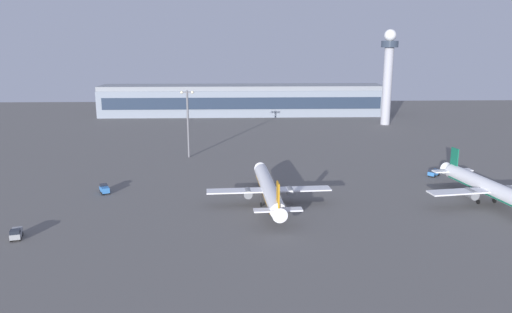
{
  "coord_description": "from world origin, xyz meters",
  "views": [
    {
      "loc": [
        -6.52,
        -122.05,
        39.15
      ],
      "look_at": [
        -1.23,
        27.1,
        4.0
      ],
      "focal_mm": 34.12,
      "sensor_mm": 36.0,
      "label": 1
    }
  ],
  "objects": [
    {
      "name": "ground_plane",
      "position": [
        0.0,
        0.0,
        0.0
      ],
      "size": [
        416.0,
        416.0,
        0.0
      ],
      "primitive_type": "plane",
      "color": "#605E5B"
    },
    {
      "name": "terminal_building",
      "position": [
        -4.63,
        145.02,
        8.09
      ],
      "size": [
        153.34,
        22.4,
        16.4
      ],
      "color": "gray",
      "rests_on": "ground"
    },
    {
      "name": "control_tower",
      "position": [
        64.77,
        110.29,
        25.82
      ],
      "size": [
        8.0,
        8.0,
        45.11
      ],
      "color": "#A8A8B2",
      "rests_on": "ground"
    },
    {
      "name": "airplane_mid_apron",
      "position": [
        55.28,
        -10.9,
        4.11
      ],
      "size": [
        33.07,
        42.33,
        10.87
      ],
      "rotation": [
        0.0,
        0.0,
        3.29
      ],
      "color": "white",
      "rests_on": "ground"
    },
    {
      "name": "airplane_taxiway_distant",
      "position": [
        0.71,
        -7.27,
        3.84
      ],
      "size": [
        30.81,
        39.57,
        10.15
      ],
      "rotation": [
        0.0,
        0.0,
        0.06
      ],
      "color": "white",
      "rests_on": "ground"
    },
    {
      "name": "cargo_loader",
      "position": [
        51.7,
        16.41,
        1.18
      ],
      "size": [
        4.38,
        4.24,
        2.25
      ],
      "rotation": [
        0.0,
        0.0,
        2.31
      ],
      "color": "#3372BF",
      "rests_on": "ground"
    },
    {
      "name": "baggage_tractor",
      "position": [
        -52.17,
        -27.54,
        1.18
      ],
      "size": [
        2.99,
        4.51,
        2.25
      ],
      "rotation": [
        0.0,
        0.0,
        3.41
      ],
      "color": "gray",
      "rests_on": "ground"
    },
    {
      "name": "maintenance_van",
      "position": [
        -42.43,
        3.02,
        1.18
      ],
      "size": [
        3.55,
        4.58,
        2.25
      ],
      "rotation": [
        0.0,
        0.0,
        0.44
      ],
      "color": "#3372BF",
      "rests_on": "ground"
    },
    {
      "name": "apron_light_east",
      "position": [
        -24.07,
        44.0,
        13.4
      ],
      "size": [
        4.8,
        0.9,
        23.19
      ],
      "color": "slate",
      "rests_on": "ground"
    }
  ]
}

